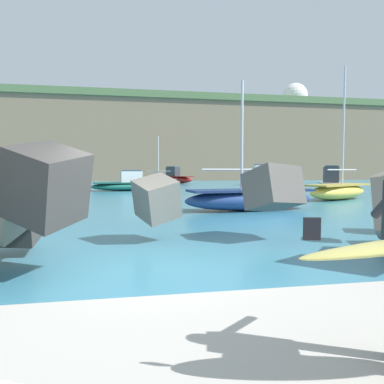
# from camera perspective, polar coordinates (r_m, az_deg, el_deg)

# --- Properties ---
(ground_plane) EXTENTS (400.00, 400.00, 0.00)m
(ground_plane) POSITION_cam_1_polar(r_m,az_deg,el_deg) (6.40, -7.86, -12.98)
(ground_plane) COLOR teal
(breakwater_jetty) EXTENTS (31.18, 6.34, 2.36)m
(breakwater_jetty) POSITION_cam_1_polar(r_m,az_deg,el_deg) (7.20, -10.21, -1.28)
(breakwater_jetty) COLOR #605B56
(breakwater_jetty) RESTS_ON ground
(boat_near_left) EXTENTS (5.66, 3.98, 8.23)m
(boat_near_left) POSITION_cam_1_polar(r_m,az_deg,el_deg) (23.50, 22.75, 0.21)
(boat_near_left) COLOR #EAC64C
(boat_near_left) RESTS_ON ground
(boat_near_centre) EXTENTS (5.35, 4.29, 5.84)m
(boat_near_centre) POSITION_cam_1_polar(r_m,az_deg,el_deg) (42.03, -5.95, 1.71)
(boat_near_centre) COLOR #1E6656
(boat_near_centre) RESTS_ON ground
(boat_near_right) EXTENTS (6.38, 2.36, 5.78)m
(boat_near_right) POSITION_cam_1_polar(r_m,az_deg,el_deg) (16.10, 9.55, -1.08)
(boat_near_right) COLOR navy
(boat_near_right) RESTS_ON ground
(boat_mid_left) EXTENTS (2.78, 5.89, 2.56)m
(boat_mid_left) POSITION_cam_1_polar(r_m,az_deg,el_deg) (43.86, 10.64, 2.18)
(boat_mid_left) COLOR white
(boat_mid_left) RESTS_ON ground
(boat_mid_centre) EXTENTS (2.69, 4.48, 2.38)m
(boat_mid_centre) POSITION_cam_1_polar(r_m,az_deg,el_deg) (41.94, -28.15, 1.64)
(boat_mid_centre) COLOR #1E6656
(boat_mid_centre) RESTS_ON ground
(boat_mid_right) EXTENTS (3.90, 5.22, 2.24)m
(boat_mid_right) POSITION_cam_1_polar(r_m,az_deg,el_deg) (33.52, 21.62, 1.34)
(boat_mid_right) COLOR beige
(boat_mid_right) RESTS_ON ground
(boat_far_left) EXTENTS (5.04, 6.09, 2.36)m
(boat_far_left) POSITION_cam_1_polar(r_m,az_deg,el_deg) (48.83, -2.81, 2.30)
(boat_far_left) COLOR maroon
(boat_far_left) RESTS_ON ground
(boat_far_right) EXTENTS (6.39, 2.81, 1.84)m
(boat_far_right) POSITION_cam_1_polar(r_m,az_deg,el_deg) (31.81, -10.53, 1.26)
(boat_far_right) COLOR #1E6656
(boat_far_right) RESTS_ON ground
(mooring_buoy_inner) EXTENTS (0.44, 0.44, 0.44)m
(mooring_buoy_inner) POSITION_cam_1_polar(r_m,az_deg,el_deg) (24.71, 5.35, -0.16)
(mooring_buoy_inner) COLOR yellow
(mooring_buoy_inner) RESTS_ON ground
(headland_bluff) EXTENTS (86.03, 38.80, 15.34)m
(headland_bluff) POSITION_cam_1_polar(r_m,az_deg,el_deg) (81.02, 0.91, 7.72)
(headland_bluff) COLOR #847056
(headland_bluff) RESTS_ON ground
(radar_dome) EXTENTS (6.45, 6.45, 9.11)m
(radar_dome) POSITION_cam_1_polar(r_m,az_deg,el_deg) (98.06, 16.41, 14.25)
(radar_dome) COLOR silver
(radar_dome) RESTS_ON headland_bluff
(station_building_west) EXTENTS (7.70, 4.53, 4.87)m
(station_building_west) POSITION_cam_1_polar(r_m,az_deg,el_deg) (89.16, -5.49, 13.87)
(station_building_west) COLOR beige
(station_building_west) RESTS_ON headland_bluff
(station_building_central) EXTENTS (6.32, 4.55, 4.45)m
(station_building_central) POSITION_cam_1_polar(r_m,az_deg,el_deg) (90.64, 3.08, 13.57)
(station_building_central) COLOR silver
(station_building_central) RESTS_ON headland_bluff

